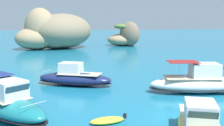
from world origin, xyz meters
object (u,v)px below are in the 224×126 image
object	(u,v)px
islet_large	(54,32)
motorboat_teal	(5,104)
islet_small	(126,36)
channel_buoy	(189,77)
motorboat_white	(200,83)
dinghy_tender	(107,120)
motorboat_navy	(74,78)

from	to	relation	value
islet_large	motorboat_teal	world-z (taller)	islet_large
islet_small	channel_buoy	world-z (taller)	islet_small
motorboat_white	dinghy_tender	xyz separation A→B (m)	(-11.19, -6.68, -0.82)
islet_large	motorboat_white	bearing A→B (deg)	-74.15
islet_large	channel_buoy	world-z (taller)	islet_large
islet_small	motorboat_white	size ratio (longest dim) A/B	1.08
islet_large	motorboat_teal	xyz separation A→B (m)	(-4.36, -54.00, -3.30)
motorboat_white	islet_small	bearing A→B (deg)	82.98
islet_large	dinghy_tender	world-z (taller)	islet_large
islet_large	dinghy_tender	xyz separation A→B (m)	(3.16, -57.22, -4.08)
motorboat_teal	islet_small	bearing A→B (deg)	66.32
islet_small	motorboat_navy	distance (m)	52.13
islet_small	motorboat_navy	bearing A→B (deg)	-111.71
channel_buoy	islet_small	bearing A→B (deg)	84.40
motorboat_teal	channel_buoy	xyz separation A→B (m)	(20.68, 9.62, -0.67)
motorboat_white	dinghy_tender	bearing A→B (deg)	-149.17
islet_large	channel_buoy	size ratio (longest dim) A/B	16.41
motorboat_white	islet_large	bearing A→B (deg)	105.85
motorboat_white	motorboat_teal	size ratio (longest dim) A/B	1.11
dinghy_tender	motorboat_white	bearing A→B (deg)	30.83
motorboat_navy	dinghy_tender	size ratio (longest dim) A/B	3.24
motorboat_white	dinghy_tender	world-z (taller)	motorboat_white
motorboat_white	motorboat_teal	xyz separation A→B (m)	(-18.71, -3.46, -0.04)
motorboat_teal	motorboat_navy	xyz separation A→B (m)	(6.15, 9.57, -0.12)
motorboat_teal	channel_buoy	bearing A→B (deg)	24.94
islet_small	motorboat_white	world-z (taller)	islet_small
motorboat_white	motorboat_teal	world-z (taller)	motorboat_white
motorboat_white	channel_buoy	distance (m)	6.51
islet_large	islet_small	xyz separation A→B (m)	(21.06, 3.97, -1.55)
dinghy_tender	motorboat_navy	bearing A→B (deg)	96.13
islet_large	motorboat_navy	size ratio (longest dim) A/B	2.62
motorboat_white	motorboat_teal	bearing A→B (deg)	-169.53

